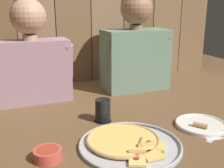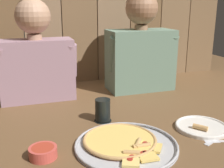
% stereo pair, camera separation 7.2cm
% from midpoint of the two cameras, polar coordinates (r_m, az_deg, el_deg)
% --- Properties ---
extents(ground_plane, '(3.20, 3.20, 0.00)m').
position_cam_midpoint_polar(ground_plane, '(1.25, 3.68, -9.12)').
color(ground_plane, brown).
extents(pizza_tray, '(0.40, 0.40, 0.03)m').
position_cam_midpoint_polar(pizza_tray, '(1.11, 4.44, -12.08)').
color(pizza_tray, '#B2B2B7').
rests_on(pizza_tray, ground).
extents(dinner_plate, '(0.23, 0.23, 0.03)m').
position_cam_midpoint_polar(dinner_plate, '(1.32, 19.49, -8.34)').
color(dinner_plate, white).
rests_on(dinner_plate, ground).
extents(drinking_glass, '(0.08, 0.08, 0.11)m').
position_cam_midpoint_polar(drinking_glass, '(1.30, -0.33, -5.48)').
color(drinking_glass, black).
rests_on(drinking_glass, ground).
extents(dipping_bowl, '(0.10, 0.10, 0.04)m').
position_cam_midpoint_polar(dipping_bowl, '(1.05, -12.06, -13.54)').
color(dipping_bowl, '#CC4C42').
rests_on(dipping_bowl, ground).
extents(table_fork, '(0.13, 0.07, 0.01)m').
position_cam_midpoint_polar(table_fork, '(1.23, 21.82, -10.73)').
color(table_fork, silver).
rests_on(table_fork, ground).
extents(table_knife, '(0.15, 0.06, 0.01)m').
position_cam_midpoint_polar(table_knife, '(1.24, 23.59, -10.74)').
color(table_knife, silver).
rests_on(table_knife, ground).
extents(diner_left, '(0.45, 0.20, 0.57)m').
position_cam_midpoint_polar(diner_left, '(1.60, -14.22, 6.21)').
color(diner_left, gray).
rests_on(diner_left, ground).
extents(diner_right, '(0.45, 0.22, 0.62)m').
position_cam_midpoint_polar(diner_right, '(1.76, 7.09, 7.93)').
color(diner_right, slate).
rests_on(diner_right, ground).
extents(wooden_backdrop_wall, '(2.19, 0.03, 1.10)m').
position_cam_midpoint_polar(wooden_backdrop_wall, '(1.93, -5.71, 16.59)').
color(wooden_backdrop_wall, '#8B6D4E').
rests_on(wooden_backdrop_wall, ground).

